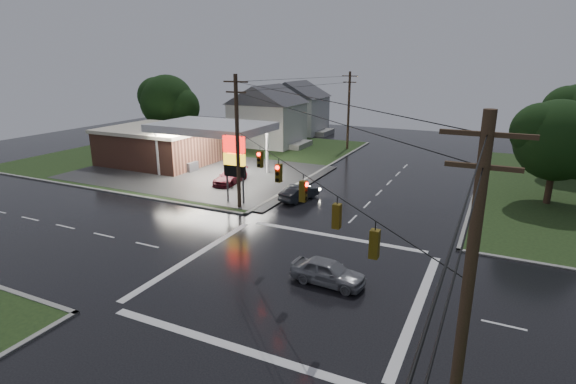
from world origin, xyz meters
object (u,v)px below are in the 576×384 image
at_px(car_pump, 230,177).
at_px(house_far, 296,107).
at_px(tree_nw_behind, 168,102).
at_px(house_near, 268,115).
at_px(gas_station, 167,143).
at_px(car_crossing, 328,272).
at_px(pylon_sign, 234,158).
at_px(utility_pole_se, 465,307).
at_px(car_north, 299,193).
at_px(tree_ne_near, 559,141).
at_px(utility_pole_nw, 237,141).
at_px(utility_pole_n, 349,110).

bearing_deg(car_pump, house_far, 99.60).
bearing_deg(tree_nw_behind, house_near, 24.98).
distance_m(gas_station, house_far, 28.61).
bearing_deg(car_crossing, pylon_sign, 54.47).
bearing_deg(utility_pole_se, car_crossing, 127.64).
relative_size(house_near, house_far, 1.00).
distance_m(pylon_sign, car_north, 6.54).
bearing_deg(tree_ne_near, utility_pole_se, -98.38).
bearing_deg(car_pump, tree_ne_near, 8.86).
bearing_deg(car_crossing, tree_nw_behind, 54.17).
bearing_deg(car_pump, utility_pole_se, -50.08).
relative_size(utility_pole_nw, car_crossing, 2.59).
bearing_deg(utility_pole_se, utility_pole_nw, 135.00).
bearing_deg(tree_ne_near, tree_nw_behind, 170.53).
bearing_deg(house_far, car_north, -64.88).
xyz_separation_m(pylon_sign, utility_pole_n, (1.00, 27.50, 1.46)).
xyz_separation_m(house_far, car_north, (16.08, -34.30, -3.72)).
distance_m(house_far, tree_ne_near, 44.50).
xyz_separation_m(tree_nw_behind, car_crossing, (35.84, -29.76, -5.46)).
bearing_deg(pylon_sign, car_north, 34.62).
bearing_deg(car_pump, car_north, -16.80).
height_order(pylon_sign, house_near, house_near).
xyz_separation_m(pylon_sign, car_north, (4.63, 3.20, -3.33)).
relative_size(pylon_sign, car_crossing, 1.41).
distance_m(pylon_sign, house_far, 39.21).
relative_size(gas_station, car_pump, 5.48).
height_order(gas_station, tree_nw_behind, tree_nw_behind).
bearing_deg(tree_ne_near, utility_pole_nw, -152.14).
xyz_separation_m(car_crossing, car_pump, (-16.40, 15.47, -0.03)).
xyz_separation_m(tree_nw_behind, car_pump, (19.44, -14.29, -5.49)).
xyz_separation_m(utility_pole_nw, tree_ne_near, (23.64, 12.49, -0.16)).
height_order(house_far, car_crossing, house_far).
bearing_deg(car_pump, pylon_sign, -56.72).
height_order(house_near, tree_ne_near, tree_ne_near).
distance_m(tree_ne_near, car_north, 22.20).
bearing_deg(gas_station, utility_pole_nw, -32.23).
bearing_deg(house_near, utility_pole_se, -56.21).
relative_size(gas_station, car_crossing, 6.16).
bearing_deg(utility_pole_se, pylon_sign, 135.00).
distance_m(gas_station, utility_pole_n, 24.60).
bearing_deg(car_pump, utility_pole_nw, -55.27).
xyz_separation_m(gas_station, house_near, (4.73, 16.30, 1.86)).
height_order(pylon_sign, tree_ne_near, tree_ne_near).
bearing_deg(utility_pole_nw, gas_station, 147.77).
bearing_deg(tree_ne_near, utility_pole_n, 145.90).
bearing_deg(pylon_sign, car_pump, 126.84).
distance_m(utility_pole_nw, tree_ne_near, 26.74).
distance_m(house_near, car_north, 27.18).
xyz_separation_m(utility_pole_se, tree_ne_near, (4.64, 31.49, -0.16)).
distance_m(utility_pole_nw, utility_pole_n, 28.50).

